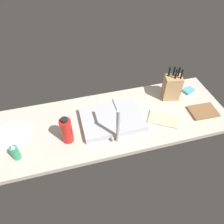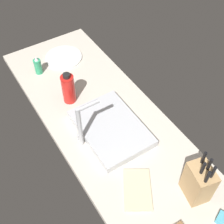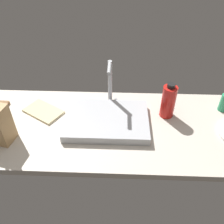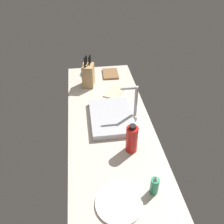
% 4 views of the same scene
% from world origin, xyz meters
% --- Properties ---
extents(countertop_slab, '(1.84, 0.62, 0.04)m').
position_xyz_m(countertop_slab, '(0.00, 0.00, 0.02)').
color(countertop_slab, beige).
rests_on(countertop_slab, ground).
extents(sink_basin, '(0.44, 0.32, 0.04)m').
position_xyz_m(sink_basin, '(-0.04, 0.02, 0.06)').
color(sink_basin, '#B7BABF').
rests_on(sink_basin, countertop_slab).
extents(faucet, '(0.06, 0.13, 0.28)m').
position_xyz_m(faucet, '(-0.03, 0.18, 0.20)').
color(faucet, '#B7BABF').
rests_on(faucet, countertop_slab).
extents(knife_block, '(0.15, 0.12, 0.28)m').
position_xyz_m(knife_block, '(-0.57, -0.12, 0.14)').
color(knife_block, tan).
rests_on(knife_block, countertop_slab).
extents(cutting_board, '(0.21, 0.16, 0.02)m').
position_xyz_m(cutting_board, '(-0.74, 0.11, 0.04)').
color(cutting_board, brown).
rests_on(cutting_board, countertop_slab).
extents(soap_bottle, '(0.05, 0.05, 0.13)m').
position_xyz_m(soap_bottle, '(0.62, 0.16, 0.09)').
color(soap_bottle, '#2D9966').
rests_on(soap_bottle, countertop_slab).
extents(water_bottle, '(0.08, 0.08, 0.21)m').
position_xyz_m(water_bottle, '(0.29, 0.10, 0.13)').
color(water_bottle, red).
rests_on(water_bottle, countertop_slab).
extents(dinner_plate, '(0.25, 0.25, 0.01)m').
position_xyz_m(dinner_plate, '(0.67, -0.04, 0.04)').
color(dinner_plate, white).
rests_on(dinner_plate, countertop_slab).
extents(dish_towel, '(0.25, 0.22, 0.01)m').
position_xyz_m(dish_towel, '(-0.41, 0.10, 0.04)').
color(dish_towel, beige).
rests_on(dish_towel, countertop_slab).
extents(dish_sponge, '(0.11, 0.09, 0.02)m').
position_xyz_m(dish_sponge, '(-0.75, -0.15, 0.05)').
color(dish_sponge, '#4CA3BC').
rests_on(dish_sponge, countertop_slab).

